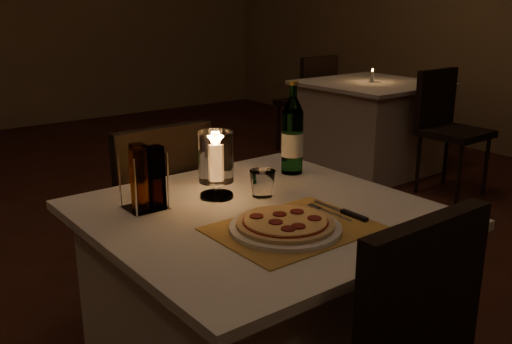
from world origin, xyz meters
TOP-DOWN VIEW (x-y plane):
  - main_table at (0.10, -0.32)m, footprint 1.00×1.00m
  - chair_far at (0.10, 0.40)m, footprint 0.42×0.42m
  - placemat at (0.08, -0.50)m, footprint 0.45×0.34m
  - plate at (0.05, -0.50)m, footprint 0.32×0.32m
  - pizza at (0.05, -0.50)m, footprint 0.28×0.28m
  - fork at (0.24, -0.46)m, footprint 0.02×0.18m
  - knife at (0.28, -0.52)m, footprint 0.02×0.22m
  - tumbler at (0.19, -0.21)m, footprint 0.09×0.09m
  - water_bottle at (0.45, -0.07)m, footprint 0.08×0.08m
  - hurricane_candle at (0.06, -0.13)m, footprint 0.12×0.12m
  - cruet_caddy at (-0.18, -0.10)m, footprint 0.12×0.12m
  - neighbor_table_right at (2.64, 1.45)m, footprint 1.00×1.00m
  - neighbor_chair_ra at (2.64, 0.74)m, footprint 0.42×0.42m
  - neighbor_chair_rb at (2.64, 2.17)m, footprint 0.42×0.42m
  - neighbor_candle_right at (2.64, 1.45)m, footprint 0.03×0.03m

SIDE VIEW (x-z plane):
  - main_table at x=0.10m, z-range 0.00..0.74m
  - neighbor_table_right at x=2.64m, z-range 0.00..0.74m
  - chair_far at x=0.10m, z-range 0.10..1.00m
  - neighbor_chair_ra at x=2.64m, z-range 0.10..1.00m
  - neighbor_chair_rb at x=2.64m, z-range 0.10..1.00m
  - placemat at x=0.08m, z-range 0.74..0.74m
  - fork at x=0.24m, z-range 0.74..0.75m
  - knife at x=0.28m, z-range 0.74..0.76m
  - plate at x=0.05m, z-range 0.74..0.76m
  - pizza at x=0.05m, z-range 0.76..0.78m
  - tumbler at x=0.19m, z-range 0.74..0.83m
  - neighbor_candle_right at x=2.64m, z-range 0.73..0.84m
  - cruet_caddy at x=-0.18m, z-range 0.73..0.94m
  - hurricane_candle at x=0.06m, z-range 0.76..0.98m
  - water_bottle at x=0.45m, z-range 0.71..1.05m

